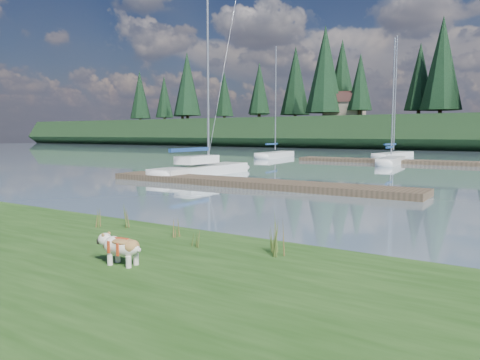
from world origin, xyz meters
The scene contains 20 objects.
ground centered at (0.00, 30.00, 0.00)m, with size 200.00×200.00×0.00m, color #7E97A9.
bulldog centered at (1.83, -4.41, 0.66)m, with size 0.84×0.41×0.50m.
sailboat_main centered at (-9.42, 13.00, 0.42)m, with size 1.95×8.82×12.64m.
dock_near centered at (-4.00, 9.00, 0.15)m, with size 16.00×2.00×0.30m, color #4C3D2C.
dock_far centered at (2.00, 30.00, 0.15)m, with size 26.00×2.20×0.30m, color #4C3D2C.
sailboat_bg_0 centered at (-15.48, 33.18, 0.32)m, with size 2.29×7.87×11.27m.
sailboat_bg_1 centered at (-4.83, 38.53, 0.33)m, with size 2.44×8.21×12.05m.
sailboat_bg_2 centered at (-2.59, 28.69, 0.33)m, with size 1.84×6.64×10.00m.
weed_0 centered at (-0.41, -2.23, 0.59)m, with size 0.17×0.14×0.58m.
weed_1 centered at (1.26, -2.34, 0.55)m, with size 0.17×0.14×0.48m.
weed_2 centered at (3.51, -2.39, 0.68)m, with size 0.17×0.14×0.78m.
weed_3 centered at (-0.88, -2.53, 0.58)m, with size 0.17×0.14×0.55m.
weed_4 centered at (2.11, -2.79, 0.55)m, with size 0.17×0.14×0.47m.
weed_5 centered at (3.76, -2.57, 0.64)m, with size 0.17×0.14×0.69m.
mud_lip centered at (0.00, -1.60, 0.07)m, with size 60.00×0.50×0.14m, color #33281C.
conifer_0 centered at (-55.00, 67.00, 12.64)m, with size 5.72×5.72×14.15m.
conifer_1 centered at (-40.00, 71.00, 11.28)m, with size 4.40×4.40×11.30m.
conifer_2 centered at (-25.00, 68.00, 13.54)m, with size 6.60×6.60×16.05m.
conifer_3 centered at (-10.00, 72.00, 11.74)m, with size 4.84×4.84×12.25m.
house_0 centered at (-22.00, 70.00, 7.31)m, with size 6.30×5.30×4.65m.
Camera 1 is at (7.51, -9.63, 2.50)m, focal length 35.00 mm.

